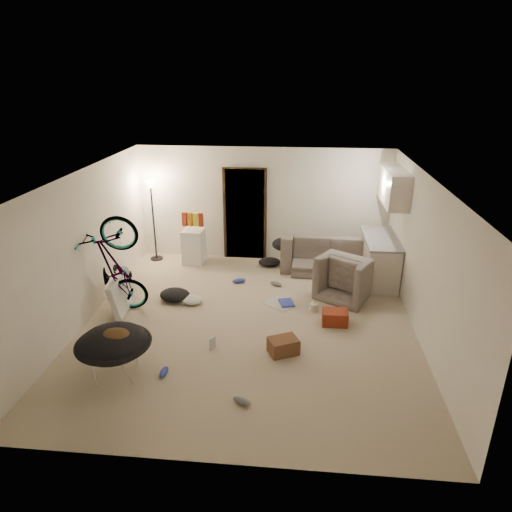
# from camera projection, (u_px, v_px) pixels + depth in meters

# --- Properties ---
(floor) EXTENTS (5.50, 6.00, 0.02)m
(floor) POSITION_uv_depth(u_px,v_px,m) (248.00, 324.00, 7.74)
(floor) COLOR #BCAC90
(floor) RESTS_ON ground
(ceiling) EXTENTS (5.50, 6.00, 0.02)m
(ceiling) POSITION_uv_depth(u_px,v_px,m) (247.00, 177.00, 6.79)
(ceiling) COLOR white
(ceiling) RESTS_ON wall_back
(wall_back) EXTENTS (5.50, 0.02, 2.50)m
(wall_back) POSITION_uv_depth(u_px,v_px,m) (263.00, 204.00, 10.04)
(wall_back) COLOR white
(wall_back) RESTS_ON floor
(wall_front) EXTENTS (5.50, 0.02, 2.50)m
(wall_front) POSITION_uv_depth(u_px,v_px,m) (213.00, 368.00, 4.49)
(wall_front) COLOR white
(wall_front) RESTS_ON floor
(wall_left) EXTENTS (0.02, 6.00, 2.50)m
(wall_left) POSITION_uv_depth(u_px,v_px,m) (82.00, 249.00, 7.51)
(wall_left) COLOR white
(wall_left) RESTS_ON floor
(wall_right) EXTENTS (0.02, 6.00, 2.50)m
(wall_right) POSITION_uv_depth(u_px,v_px,m) (426.00, 261.00, 7.02)
(wall_right) COLOR white
(wall_right) RESTS_ON floor
(doorway) EXTENTS (0.85, 0.10, 2.04)m
(doorway) POSITION_uv_depth(u_px,v_px,m) (245.00, 214.00, 10.13)
(doorway) COLOR black
(doorway) RESTS_ON floor
(door_trim) EXTENTS (0.97, 0.04, 2.10)m
(door_trim) POSITION_uv_depth(u_px,v_px,m) (245.00, 215.00, 10.10)
(door_trim) COLOR #2F2110
(door_trim) RESTS_ON floor
(floor_lamp) EXTENTS (0.28, 0.28, 1.81)m
(floor_lamp) POSITION_uv_depth(u_px,v_px,m) (152.00, 203.00, 9.90)
(floor_lamp) COLOR black
(floor_lamp) RESTS_ON floor
(kitchen_counter) EXTENTS (0.60, 1.50, 0.88)m
(kitchen_counter) POSITION_uv_depth(u_px,v_px,m) (379.00, 260.00, 9.20)
(kitchen_counter) COLOR beige
(kitchen_counter) RESTS_ON floor
(counter_top) EXTENTS (0.64, 1.54, 0.04)m
(counter_top) POSITION_uv_depth(u_px,v_px,m) (381.00, 238.00, 9.03)
(counter_top) COLOR gray
(counter_top) RESTS_ON kitchen_counter
(kitchen_uppers) EXTENTS (0.38, 1.40, 0.65)m
(kitchen_uppers) POSITION_uv_depth(u_px,v_px,m) (394.00, 186.00, 8.62)
(kitchen_uppers) COLOR beige
(kitchen_uppers) RESTS_ON wall_right
(sofa) EXTENTS (2.06, 0.85, 0.60)m
(sofa) POSITION_uv_depth(u_px,v_px,m) (329.00, 256.00, 9.75)
(sofa) COLOR #323932
(sofa) RESTS_ON floor
(armchair) EXTENTS (1.25, 1.21, 0.62)m
(armchair) POSITION_uv_depth(u_px,v_px,m) (350.00, 279.00, 8.64)
(armchair) COLOR #323932
(armchair) RESTS_ON floor
(bicycle) EXTENTS (1.91, 0.94, 1.07)m
(bicycle) POSITION_uv_depth(u_px,v_px,m) (118.00, 287.00, 7.93)
(bicycle) COLOR black
(bicycle) RESTS_ON floor
(book_asset) EXTENTS (0.25, 0.23, 0.02)m
(book_asset) POSITION_uv_depth(u_px,v_px,m) (210.00, 350.00, 6.97)
(book_asset) COLOR maroon
(book_asset) RESTS_ON floor
(mini_fridge) EXTENTS (0.47, 0.47, 0.76)m
(mini_fridge) POSITION_uv_depth(u_px,v_px,m) (194.00, 246.00, 10.08)
(mini_fridge) COLOR white
(mini_fridge) RESTS_ON floor
(snack_box_0) EXTENTS (0.11, 0.09, 0.30)m
(snack_box_0) POSITION_uv_depth(u_px,v_px,m) (185.00, 219.00, 9.86)
(snack_box_0) COLOR maroon
(snack_box_0) RESTS_ON mini_fridge
(snack_box_1) EXTENTS (0.12, 0.10, 0.30)m
(snack_box_1) POSITION_uv_depth(u_px,v_px,m) (190.00, 219.00, 9.85)
(snack_box_1) COLOR #BD7317
(snack_box_1) RESTS_ON mini_fridge
(snack_box_2) EXTENTS (0.10, 0.07, 0.30)m
(snack_box_2) POSITION_uv_depth(u_px,v_px,m) (195.00, 220.00, 9.84)
(snack_box_2) COLOR yellow
(snack_box_2) RESTS_ON mini_fridge
(snack_box_3) EXTENTS (0.10, 0.07, 0.30)m
(snack_box_3) POSITION_uv_depth(u_px,v_px,m) (201.00, 220.00, 9.83)
(snack_box_3) COLOR maroon
(snack_box_3) RESTS_ON mini_fridge
(saucer_chair) EXTENTS (1.03, 1.03, 0.73)m
(saucer_chair) POSITION_uv_depth(u_px,v_px,m) (114.00, 349.00, 6.24)
(saucer_chair) COLOR silver
(saucer_chair) RESTS_ON floor
(hoodie) EXTENTS (0.48, 0.40, 0.22)m
(hoodie) POSITION_uv_depth(u_px,v_px,m) (115.00, 338.00, 6.13)
(hoodie) COLOR #4A3219
(hoodie) RESTS_ON saucer_chair
(sofa_drape) EXTENTS (0.65, 0.57, 0.28)m
(sofa_drape) POSITION_uv_depth(u_px,v_px,m) (285.00, 244.00, 9.75)
(sofa_drape) COLOR black
(sofa_drape) RESTS_ON sofa
(tv_box) EXTENTS (0.27, 0.92, 0.61)m
(tv_box) POSITION_uv_depth(u_px,v_px,m) (122.00, 293.00, 8.11)
(tv_box) COLOR silver
(tv_box) RESTS_ON floor
(drink_case_a) EXTENTS (0.52, 0.46, 0.24)m
(drink_case_a) POSITION_uv_depth(u_px,v_px,m) (283.00, 346.00, 6.88)
(drink_case_a) COLOR brown
(drink_case_a) RESTS_ON floor
(drink_case_b) EXTENTS (0.43, 0.32, 0.24)m
(drink_case_b) POSITION_uv_depth(u_px,v_px,m) (335.00, 317.00, 7.68)
(drink_case_b) COLOR maroon
(drink_case_b) RESTS_ON floor
(juicer) EXTENTS (0.14, 0.14, 0.20)m
(juicer) POSITION_uv_depth(u_px,v_px,m) (314.00, 307.00, 8.11)
(juicer) COLOR white
(juicer) RESTS_ON floor
(newspaper) EXTENTS (0.66, 0.65, 0.01)m
(newspaper) POSITION_uv_depth(u_px,v_px,m) (280.00, 304.00, 8.38)
(newspaper) COLOR #B7B4A9
(newspaper) RESTS_ON floor
(book_blue) EXTENTS (0.32, 0.38, 0.03)m
(book_blue) POSITION_uv_depth(u_px,v_px,m) (286.00, 303.00, 8.38)
(book_blue) COLOR #3243B7
(book_blue) RESTS_ON floor
(book_white) EXTENTS (0.30, 0.33, 0.02)m
(book_white) POSITION_uv_depth(u_px,v_px,m) (183.00, 300.00, 8.50)
(book_white) COLOR silver
(book_white) RESTS_ON floor
(shoe_0) EXTENTS (0.30, 0.20, 0.10)m
(shoe_0) POSITION_uv_depth(u_px,v_px,m) (239.00, 281.00, 9.19)
(shoe_0) COLOR #3243B7
(shoe_0) RESTS_ON floor
(shoe_1) EXTENTS (0.28, 0.22, 0.10)m
(shoe_1) POSITION_uv_depth(u_px,v_px,m) (276.00, 284.00, 9.07)
(shoe_1) COLOR slate
(shoe_1) RESTS_ON floor
(shoe_2) EXTENTS (0.11, 0.25, 0.09)m
(shoe_2) POSITION_uv_depth(u_px,v_px,m) (164.00, 372.00, 6.41)
(shoe_2) COLOR #3243B7
(shoe_2) RESTS_ON floor
(shoe_3) EXTENTS (0.28, 0.21, 0.10)m
(shoe_3) POSITION_uv_depth(u_px,v_px,m) (242.00, 401.00, 5.84)
(shoe_3) COLOR slate
(shoe_3) RESTS_ON floor
(clothes_lump_a) EXTENTS (0.73, 0.68, 0.19)m
(clothes_lump_a) POSITION_uv_depth(u_px,v_px,m) (175.00, 295.00, 8.51)
(clothes_lump_a) COLOR black
(clothes_lump_a) RESTS_ON floor
(clothes_lump_b) EXTENTS (0.58, 0.53, 0.15)m
(clothes_lump_b) POSITION_uv_depth(u_px,v_px,m) (269.00, 262.00, 10.04)
(clothes_lump_b) COLOR black
(clothes_lump_b) RESTS_ON floor
(clothes_lump_c) EXTENTS (0.54, 0.54, 0.13)m
(clothes_lump_c) POSITION_uv_depth(u_px,v_px,m) (192.00, 299.00, 8.41)
(clothes_lump_c) COLOR silver
(clothes_lump_c) RESTS_ON floor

